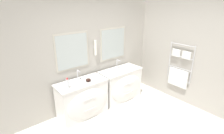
% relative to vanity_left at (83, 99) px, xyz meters
% --- Properties ---
extents(wall_back, '(5.37, 0.14, 2.60)m').
position_rel_vanity_left_xyz_m(wall_back, '(0.39, 0.36, 0.89)').
color(wall_back, '#B2ADA3').
rests_on(wall_back, ground_plane).
extents(wall_right, '(0.13, 3.65, 2.60)m').
position_rel_vanity_left_xyz_m(wall_right, '(2.30, -0.64, 0.88)').
color(wall_right, '#B2ADA3').
rests_on(wall_right, ground_plane).
extents(vanity_left, '(1.10, 0.58, 0.82)m').
position_rel_vanity_left_xyz_m(vanity_left, '(0.00, 0.00, 0.00)').
color(vanity_left, white).
rests_on(vanity_left, ground_plane).
extents(vanity_right, '(1.10, 0.58, 0.82)m').
position_rel_vanity_left_xyz_m(vanity_right, '(1.13, 0.00, 0.00)').
color(vanity_right, white).
rests_on(vanity_right, ground_plane).
extents(faucet_left, '(0.17, 0.14, 0.24)m').
position_rel_vanity_left_xyz_m(faucet_left, '(0.00, 0.15, 0.52)').
color(faucet_left, silver).
rests_on(faucet_left, vanity_left).
extents(faucet_right, '(0.17, 0.14, 0.24)m').
position_rel_vanity_left_xyz_m(faucet_right, '(1.13, 0.15, 0.52)').
color(faucet_right, silver).
rests_on(faucet_right, vanity_right).
extents(toiletry_bottle, '(0.06, 0.06, 0.22)m').
position_rel_vanity_left_xyz_m(toiletry_bottle, '(-0.35, -0.05, 0.51)').
color(toiletry_bottle, silver).
rests_on(toiletry_bottle, vanity_left).
extents(amenity_bowl, '(0.11, 0.11, 0.07)m').
position_rel_vanity_left_xyz_m(amenity_bowl, '(0.13, -0.04, 0.44)').
color(amenity_bowl, black).
rests_on(amenity_bowl, vanity_left).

